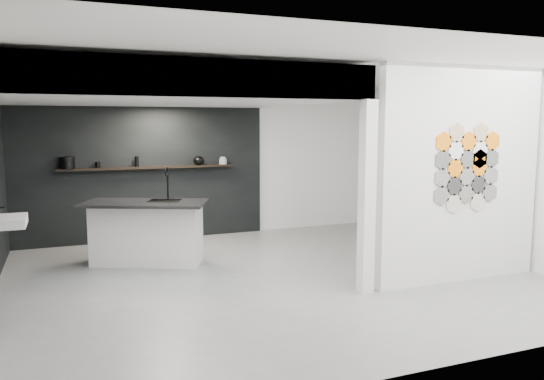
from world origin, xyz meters
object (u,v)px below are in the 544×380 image
Objects in this scene: partition_panel at (461,175)px; bottle_dark at (137,162)px; kitchen_island at (147,232)px; utensil_cup at (98,165)px; glass_vase at (223,160)px; glass_bowl at (223,161)px; wall_basin at (9,222)px; kettle at (199,160)px; stockpot at (67,163)px.

bottle_dark is (-3.62, 3.87, 0.01)m from partition_panel.
kitchen_island reaches higher than utensil_cup.
bottle_dark reaches higher than kitchen_island.
bottle_dark is at bearing 133.11° from partition_panel.
bottle_dark reaches higher than glass_vase.
kitchen_island reaches higher than glass_bowl.
glass_vase is at bearing 67.89° from kitchen_island.
partition_panel reaches higher than utensil_cup.
wall_basin is 5.75× the size of utensil_cup.
partition_panel is 4.67× the size of wall_basin.
partition_panel is 4.62m from kettle.
partition_panel is 4.39m from glass_bowl.
partition_panel is at bearing -33.49° from kettle.
bottle_dark is (-1.54, 0.00, 0.04)m from glass_bowl.
kitchen_island is 2.40m from glass_bowl.
utensil_cup is (-1.73, 0.00, -0.03)m from kettle.
kitchen_island is 1.79m from bottle_dark.
glass_bowl is 1.03× the size of glass_vase.
partition_panel is at bearing -39.19° from stockpot.
kettle reaches higher than wall_basin.
glass_vase is (3.39, 2.07, 0.54)m from wall_basin.
glass_bowl is at bearing 0.00° from stockpot.
partition_panel reaches higher than glass_vase.
utensil_cup is at bearing 135.00° from kitchen_island.
stockpot is 2.21m from kettle.
glass_bowl is 1.54m from bottle_dark.
kettle is at bearing 77.23° from kitchen_island.
partition_panel reaches higher than wall_basin.
glass_bowl is at bearing 0.00° from utensil_cup.
glass_vase reaches higher than utensil_cup.
kitchen_island is at bearing -55.61° from stockpot.
partition_panel is at bearing -61.77° from glass_vase.
kettle is at bearing 35.13° from wall_basin.
kettle is (2.93, 2.07, 0.55)m from wall_basin.
glass_vase reaches higher than wall_basin.
utensil_cup is at bearing 180.00° from bottle_dark.
kitchen_island is at bearing -69.70° from utensil_cup.
kettle is 1.73m from utensil_cup.
stockpot is at bearing 70.67° from wall_basin.
glass_vase is (0.00, 0.00, 0.02)m from glass_bowl.
stockpot is 1.73× the size of glass_bowl.
glass_vase is (1.62, 1.52, 0.91)m from kitchen_island.
wall_basin is at bearing -131.80° from bottle_dark.
bottle_dark reaches higher than utensil_cup.
utensil_cup is (-0.56, 1.52, 0.89)m from kitchen_island.
kettle is at bearing 0.00° from utensil_cup.
wall_basin is 2.45m from utensil_cup.
utensil_cup is at bearing 180.00° from glass_vase.
kitchen_island is 10.83× the size of bottle_dark.
kitchen_island is at bearing -136.81° from glass_bowl.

